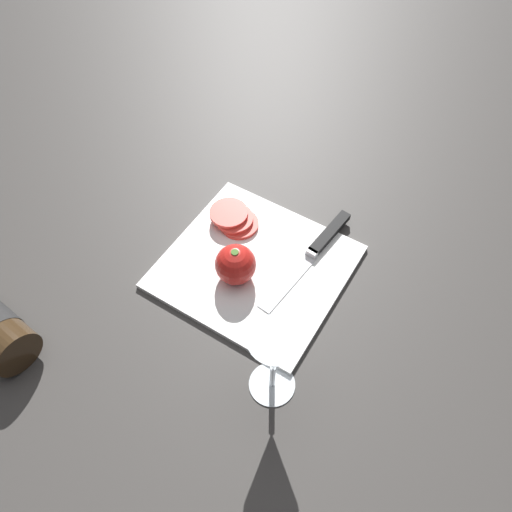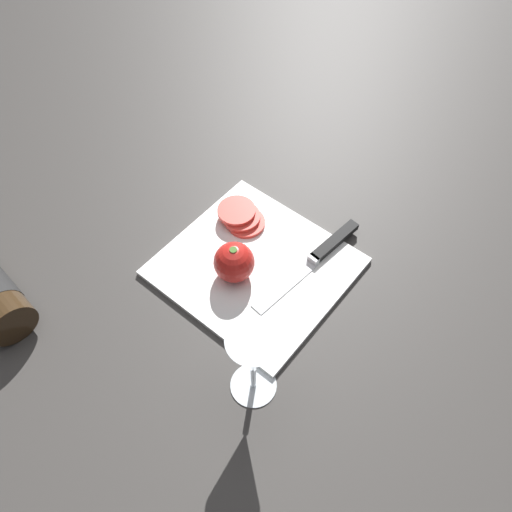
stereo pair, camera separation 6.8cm
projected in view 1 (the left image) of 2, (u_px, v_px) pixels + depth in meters
ground_plane at (262, 259)px, 0.94m from camera, size 3.00×3.00×0.00m
cutting_board at (256, 267)px, 0.92m from camera, size 0.32×0.30×0.01m
wine_glass at (274, 356)px, 0.71m from camera, size 0.08×0.08×0.16m
whole_tomato at (236, 264)px, 0.87m from camera, size 0.07×0.07×0.07m
knife at (322, 242)px, 0.94m from camera, size 0.05×0.27×0.01m
tomato_slice_stack_near at (234, 219)px, 0.97m from camera, size 0.10×0.08×0.02m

